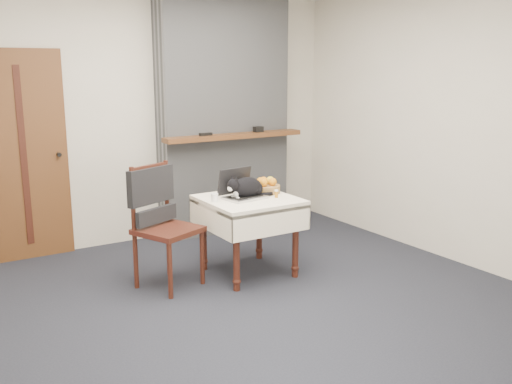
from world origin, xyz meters
TOP-DOWN VIEW (x-y plane):
  - ground at (0.00, 0.00)m, footprint 4.50×4.50m
  - room_shell at (0.00, 0.46)m, footprint 4.52×4.01m
  - door at (-1.20, 1.97)m, footprint 0.82×0.10m
  - chimney at (0.90, 1.85)m, footprint 1.62×0.48m
  - side_table at (0.39, 0.47)m, footprint 0.78×0.78m
  - laptop at (0.33, 0.52)m, footprint 0.39×0.35m
  - cat at (0.38, 0.48)m, footprint 0.45×0.21m
  - cream_jar at (0.06, 0.50)m, footprint 0.06×0.06m
  - pill_bottle at (0.60, 0.36)m, footprint 0.03×0.03m
  - fruit_basket at (0.64, 0.57)m, footprint 0.25×0.25m
  - desk_clutter at (0.57, 0.51)m, footprint 0.13×0.06m
  - chair at (-0.39, 0.67)m, footprint 0.61×0.60m

SIDE VIEW (x-z plane):
  - ground at x=0.00m, z-range 0.00..0.00m
  - side_table at x=0.39m, z-range 0.24..0.94m
  - chair at x=-0.39m, z-range 0.14..1.18m
  - desk_clutter at x=0.57m, z-range 0.70..0.71m
  - cream_jar at x=0.06m, z-range 0.70..0.77m
  - pill_bottle at x=0.60m, z-range 0.70..0.77m
  - fruit_basket at x=0.64m, z-range 0.69..0.83m
  - laptop at x=0.33m, z-range 0.63..0.89m
  - cat at x=0.38m, z-range 0.68..0.90m
  - door at x=-1.20m, z-range 0.00..2.00m
  - chimney at x=0.90m, z-range 0.00..2.60m
  - room_shell at x=0.00m, z-range 0.46..3.07m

